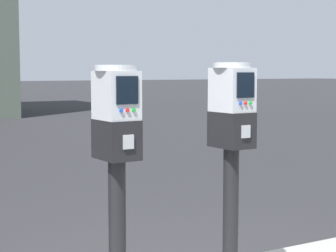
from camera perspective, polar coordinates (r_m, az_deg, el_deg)
name	(u,v)px	position (r m, az deg, el deg)	size (l,w,h in m)	color
parking_meter_near_kerb	(117,147)	(2.95, -5.07, -2.11)	(0.22, 0.26, 1.34)	black
parking_meter_twin_adjacent	(232,137)	(3.32, 6.27, -1.08)	(0.22, 0.26, 1.36)	black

